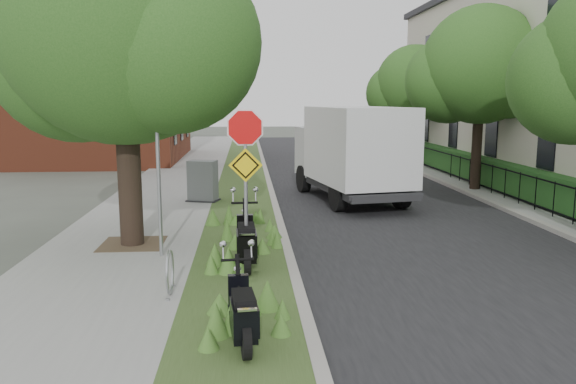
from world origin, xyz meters
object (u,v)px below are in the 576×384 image
object	(u,v)px
scooter_near	(246,246)
scooter_far	(243,319)
sign_assembly	(245,157)
utility_cabinet	(203,182)
box_truck	(352,149)

from	to	relation	value
scooter_near	scooter_far	xyz separation A→B (m)	(-0.05, -3.54, -0.06)
sign_assembly	scooter_far	size ratio (longest dim) A/B	1.98
scooter_near	scooter_far	world-z (taller)	scooter_near
scooter_near	utility_cabinet	distance (m)	7.55
sign_assembly	scooter_near	distance (m)	1.79
scooter_far	box_truck	bearing A→B (deg)	72.40
utility_cabinet	sign_assembly	bearing A→B (deg)	-79.61
scooter_far	utility_cabinet	xyz separation A→B (m)	(-1.35, 10.96, 0.25)
scooter_near	utility_cabinet	xyz separation A→B (m)	(-1.39, 7.42, 0.20)
scooter_near	box_truck	size ratio (longest dim) A/B	0.30
scooter_far	box_truck	size ratio (longest dim) A/B	0.26
scooter_far	box_truck	world-z (taller)	box_truck
box_truck	utility_cabinet	world-z (taller)	box_truck
sign_assembly	utility_cabinet	size ratio (longest dim) A/B	2.45
scooter_near	box_truck	distance (m)	8.53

